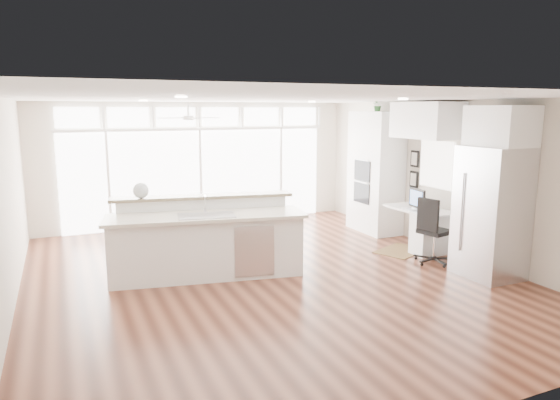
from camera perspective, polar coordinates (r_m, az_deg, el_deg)
name	(u,v)px	position (r m, az deg, el deg)	size (l,w,h in m)	color
floor	(268,277)	(7.82, -1.33, -8.74)	(7.00, 8.00, 0.02)	#441F15
ceiling	(268,98)	(7.39, -1.42, 11.54)	(7.00, 8.00, 0.02)	white
wall_back	(199,164)	(11.25, -9.22, 4.11)	(7.00, 0.04, 2.70)	beige
wall_front	(465,265)	(4.17, 20.35, -6.95)	(7.00, 0.04, 2.70)	beige
wall_left	(4,208)	(6.96, -29.04, -0.85)	(0.04, 8.00, 2.70)	beige
wall_right	(449,177)	(9.38, 18.80, 2.47)	(0.04, 8.00, 2.70)	beige
glass_wall	(200,177)	(11.23, -9.09, 2.56)	(5.80, 0.06, 2.08)	white
transom_row	(199,117)	(11.13, -9.29, 9.35)	(5.90, 0.06, 0.40)	white
desk_window	(437,165)	(9.55, 17.48, 3.89)	(0.04, 0.85, 0.85)	silver
ceiling_fan	(188,113)	(9.90, -10.44, 9.79)	(1.16, 1.16, 0.32)	silver
recessed_lights	(263,100)	(7.58, -2.01, 11.36)	(3.40, 3.00, 0.02)	#F2E0CE
oven_cabinet	(375,172)	(10.59, 10.86, 3.12)	(0.64, 1.20, 2.50)	white
desk_nook	(419,229)	(9.54, 15.61, -3.17)	(0.72, 1.30, 0.76)	white
upper_cabinets	(426,120)	(9.32, 16.39, 8.73)	(0.64, 1.30, 0.64)	white
refrigerator	(491,212)	(8.22, 23.00, -1.32)	(0.76, 0.90, 2.00)	silver
fridge_cabinet	(501,126)	(8.12, 23.94, 7.74)	(0.64, 0.90, 0.60)	white
framed_photos	(414,169)	(10.04, 15.11, 3.43)	(0.06, 0.22, 0.80)	black
kitchen_island	(207,238)	(7.73, -8.39, -4.37)	(3.00, 1.13, 1.19)	white
rug	(401,251)	(9.38, 13.62, -5.66)	(0.90, 0.65, 0.01)	#3A2612
office_chair	(435,231)	(8.69, 17.29, -3.38)	(0.58, 0.53, 1.11)	black
fishbowl	(141,190)	(7.96, -15.61, 1.06)	(0.25, 0.25, 0.25)	silver
monitor	(417,198)	(9.37, 15.40, 0.19)	(0.08, 0.47, 0.39)	black
keyboard	(409,209)	(9.30, 14.53, -1.01)	(0.12, 0.31, 0.02)	silver
potted_plant	(378,106)	(10.51, 11.11, 10.47)	(0.24, 0.27, 0.21)	#295F29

